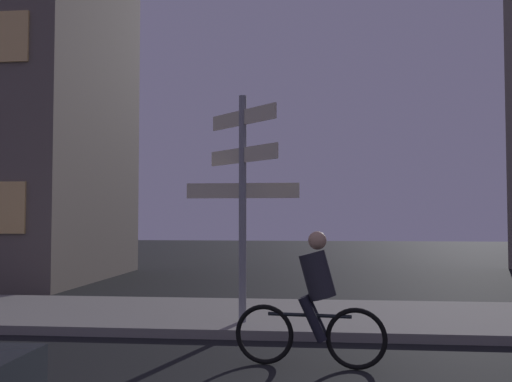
% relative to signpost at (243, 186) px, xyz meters
% --- Properties ---
extents(sidewalk_kerb, '(40.00, 3.25, 0.14)m').
position_rel_signpost_xyz_m(sidewalk_kerb, '(0.61, 0.93, -2.20)').
color(sidewalk_kerb, gray).
rests_on(sidewalk_kerb, ground_plane).
extents(signpost, '(1.80, 1.22, 3.58)m').
position_rel_signpost_xyz_m(signpost, '(0.00, 0.00, 0.00)').
color(signpost, gray).
rests_on(signpost, sidewalk_kerb).
extents(cyclist, '(1.81, 0.38, 1.61)m').
position_rel_signpost_xyz_m(cyclist, '(1.12, -2.08, -1.52)').
color(cyclist, black).
rests_on(cyclist, ground_plane).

